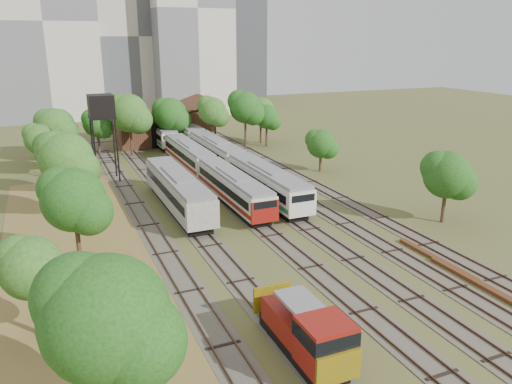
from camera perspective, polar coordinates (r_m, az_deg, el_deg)
name	(u,v)px	position (r m, az deg, el deg)	size (l,w,h in m)	color
ground	(354,280)	(39.07, 11.16, -9.85)	(240.00, 240.00, 0.00)	#475123
dry_grass_patch	(96,278)	(40.46, -17.86, -9.38)	(14.00, 60.00, 0.04)	brown
tracks	(231,192)	(59.53, -2.92, 0.04)	(24.60, 80.00, 0.19)	#4C473D
railcar_red_set	(209,170)	(62.47, -5.45, 2.55)	(2.85, 34.58, 3.53)	black
railcar_green_set	(216,152)	(71.70, -4.57, 4.56)	(3.02, 52.08, 3.74)	black
railcar_rear	(159,133)	(88.24, -10.98, 6.59)	(2.81, 16.08, 3.47)	black
shunter_locomotive	(309,334)	(29.18, 6.05, -15.88)	(2.65, 8.10, 3.47)	black
old_grey_coach	(178,191)	(53.39, -8.91, 0.16)	(3.14, 18.00, 3.88)	black
water_tower	(101,109)	(65.49, -17.27, 9.08)	(3.15, 3.15, 10.92)	black
rail_pile_near	(475,282)	(41.20, 23.78, -9.37)	(0.59, 8.86, 0.30)	#583119
rail_pile_far	(436,259)	(44.05, 19.88, -7.19)	(0.54, 8.66, 0.28)	#583119
maintenance_shed	(163,126)	(89.72, -10.60, 7.48)	(16.45, 11.55, 7.58)	#3B1D15
tree_band_left	(63,175)	(48.69, -21.17, 1.79)	(8.06, 67.43, 8.96)	#382616
tree_band_far	(165,115)	(80.95, -10.31, 8.64)	(38.32, 9.09, 9.54)	#382616
tree_band_right	(343,144)	(64.74, 9.94, 5.40)	(5.35, 44.54, 7.20)	#382616
tower_left	(42,22)	(123.48, -23.30, 17.44)	(22.00, 16.00, 42.00)	beige
tower_centre	(132,36)	(130.33, -14.01, 16.87)	(20.00, 18.00, 36.00)	#B4AFA3
tower_right	(188,10)	(125.37, -7.81, 19.95)	(18.00, 16.00, 48.00)	beige
tower_far_right	(239,51)	(148.73, -1.90, 15.77)	(12.00, 12.00, 28.00)	#393A3F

